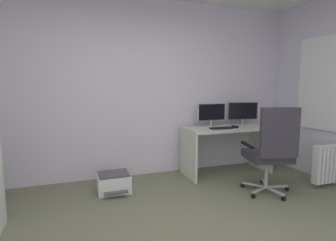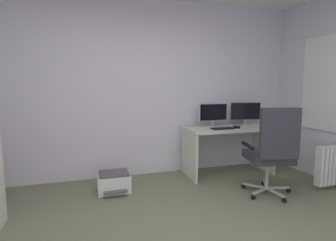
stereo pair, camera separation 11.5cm
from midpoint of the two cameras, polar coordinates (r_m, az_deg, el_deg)
wall_back at (r=4.06m, az=-8.74°, el=6.78°), size 5.28×0.10×2.68m
desk at (r=4.25m, az=11.88°, el=-4.14°), size 1.36×0.60×0.74m
monitor_main at (r=4.20m, az=8.64°, el=1.61°), size 0.49×0.18×0.37m
monitor_secondary at (r=4.50m, az=15.30°, el=1.81°), size 0.49×0.18×0.37m
keyboard at (r=4.03m, az=10.67°, el=-1.65°), size 0.34×0.13×0.02m
computer_mouse at (r=4.17m, az=13.56°, el=-1.34°), size 0.07×0.11×0.03m
office_chair at (r=3.50m, az=20.74°, el=-5.77°), size 0.65×0.66×1.14m
printer at (r=3.62m, az=-12.62°, el=-13.01°), size 0.42×0.43×0.25m
radiator at (r=4.31m, az=31.72°, el=-7.88°), size 0.69×0.10×0.53m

